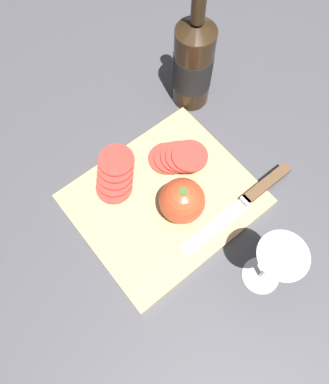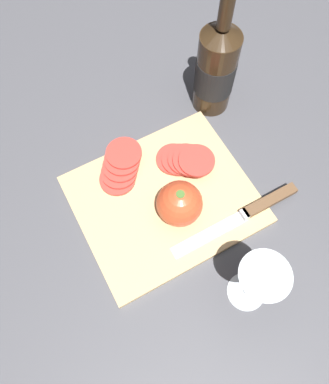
% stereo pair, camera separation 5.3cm
% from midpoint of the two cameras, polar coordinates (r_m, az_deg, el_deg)
% --- Properties ---
extents(ground_plane, '(3.00, 3.00, 0.00)m').
position_cam_midpoint_polar(ground_plane, '(0.77, 7.82, -0.44)').
color(ground_plane, '#4C4C51').
extents(cutting_board, '(0.34, 0.29, 0.01)m').
position_cam_midpoint_polar(cutting_board, '(0.75, 2.00, -1.31)').
color(cutting_board, tan).
rests_on(cutting_board, ground_plane).
extents(wine_bottle, '(0.08, 0.08, 0.31)m').
position_cam_midpoint_polar(wine_bottle, '(0.81, 9.77, 17.89)').
color(wine_bottle, '#332314').
rests_on(wine_bottle, ground_plane).
extents(wine_glass, '(0.08, 0.08, 0.15)m').
position_cam_midpoint_polar(wine_glass, '(0.63, 16.51, -13.12)').
color(wine_glass, silver).
rests_on(wine_glass, ground_plane).
extents(whole_tomato, '(0.09, 0.09, 0.09)m').
position_cam_midpoint_polar(whole_tomato, '(0.70, 4.47, -1.95)').
color(whole_tomato, '#DB4C28').
rests_on(whole_tomato, cutting_board).
extents(knife, '(0.28, 0.02, 0.01)m').
position_cam_midpoint_polar(knife, '(0.76, 15.99, -2.40)').
color(knife, silver).
rests_on(knife, cutting_board).
extents(tomato_slice_stack_near, '(0.11, 0.11, 0.03)m').
position_cam_midpoint_polar(tomato_slice_stack_near, '(0.76, -4.75, 3.79)').
color(tomato_slice_stack_near, '#D63D33').
rests_on(tomato_slice_stack_near, cutting_board).
extents(tomato_slice_stack_far, '(0.11, 0.11, 0.03)m').
position_cam_midpoint_polar(tomato_slice_stack_far, '(0.77, 5.10, 4.75)').
color(tomato_slice_stack_far, '#D63D33').
rests_on(tomato_slice_stack_far, cutting_board).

